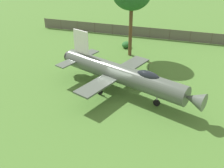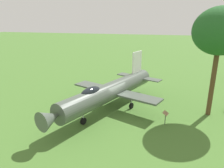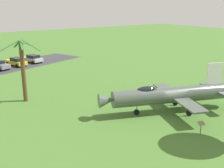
{
  "view_description": "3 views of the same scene",
  "coord_description": "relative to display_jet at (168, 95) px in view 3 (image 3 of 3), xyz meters",
  "views": [
    {
      "loc": [
        5.19,
        -20.93,
        12.87
      ],
      "look_at": [
        -0.46,
        -1.36,
        1.51
      ],
      "focal_mm": 42.51,
      "sensor_mm": 36.0,
      "label": 1
    },
    {
      "loc": [
        18.05,
        4.87,
        8.48
      ],
      "look_at": [
        -1.13,
        -0.18,
        2.21
      ],
      "focal_mm": 33.38,
      "sensor_mm": 36.0,
      "label": 2
    },
    {
      "loc": [
        20.97,
        18.59,
        10.99
      ],
      "look_at": [
        1.98,
        -8.01,
        1.5
      ],
      "focal_mm": 44.08,
      "sensor_mm": 36.0,
      "label": 3
    }
  ],
  "objects": [
    {
      "name": "parked_car_silver",
      "position": [
        2.45,
        -33.57,
        -1.12
      ],
      "size": [
        3.09,
        4.81,
        1.52
      ],
      "rotation": [
        0.0,
        0.0,
        4.99
      ],
      "color": "#B2B5BA",
      "rests_on": "ground_plane"
    },
    {
      "name": "parking_strip",
      "position": [
        7.57,
        -31.89,
        -1.9
      ],
      "size": [
        31.58,
        17.62,
        0.0
      ],
      "primitive_type": "cube",
      "rotation": [
        0.0,
        0.0,
        6.62
      ],
      "color": "#38383D",
      "rests_on": "ground_plane"
    },
    {
      "name": "info_plaque",
      "position": [
        1.46,
        5.32,
        -1.05
      ],
      "size": [
        0.69,
        0.56,
        1.14
      ],
      "color": "#333333",
      "rests_on": "ground_plane"
    },
    {
      "name": "display_jet",
      "position": [
        0.0,
        0.0,
        0.0
      ],
      "size": [
        14.17,
        9.44,
        5.05
      ],
      "rotation": [
        0.0,
        0.0,
        5.91
      ],
      "color": "#4C564C",
      "rests_on": "ground_plane"
    },
    {
      "name": "ground_plane",
      "position": [
        -0.36,
        0.14,
        -1.91
      ],
      "size": [
        200.0,
        200.0,
        0.0
      ],
      "primitive_type": "plane",
      "color": "#47722D"
    },
    {
      "name": "parked_car_yellow",
      "position": [
        5.98,
        -32.33,
        -1.12
      ],
      "size": [
        2.99,
        5.03,
        1.53
      ],
      "rotation": [
        0.0,
        0.0,
        4.99
      ],
      "color": "gold",
      "rests_on": "ground_plane"
    },
    {
      "name": "palm_tree",
      "position": [
        11.09,
        -12.17,
        1.78
      ],
      "size": [
        4.14,
        3.72,
        7.26
      ],
      "color": "brown",
      "rests_on": "ground_plane"
    }
  ]
}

